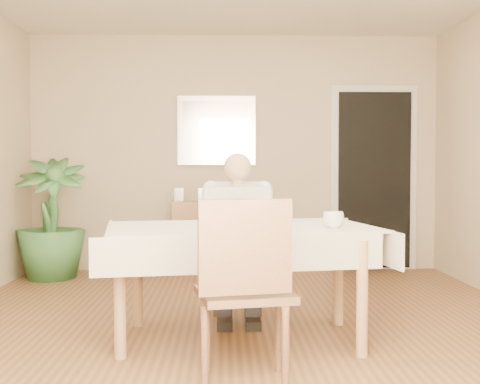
{
  "coord_description": "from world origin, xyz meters",
  "views": [
    {
      "loc": [
        -0.12,
        -4.19,
        1.12
      ],
      "look_at": [
        0.0,
        0.35,
        0.95
      ],
      "focal_mm": 45.0,
      "sensor_mm": 36.0,
      "label": 1
    }
  ],
  "objects_px": {
    "dining_table": "(240,239)",
    "coffee_mug": "(333,220)",
    "chair_near": "(244,282)",
    "seated_man": "(238,227)",
    "potted_palm": "(51,218)",
    "chair_far": "(237,252)",
    "sideboard": "(217,237)"
  },
  "relations": [
    {
      "from": "chair_near",
      "to": "seated_man",
      "type": "xyz_separation_m",
      "value": [
        0.0,
        1.49,
        0.14
      ]
    },
    {
      "from": "dining_table",
      "to": "chair_near",
      "type": "distance_m",
      "value": 0.91
    },
    {
      "from": "coffee_mug",
      "to": "potted_palm",
      "type": "distance_m",
      "value": 3.46
    },
    {
      "from": "chair_far",
      "to": "seated_man",
      "type": "height_order",
      "value": "seated_man"
    },
    {
      "from": "chair_near",
      "to": "coffee_mug",
      "type": "bearing_deg",
      "value": 40.32
    },
    {
      "from": "coffee_mug",
      "to": "chair_far",
      "type": "bearing_deg",
      "value": 119.57
    },
    {
      "from": "seated_man",
      "to": "sideboard",
      "type": "xyz_separation_m",
      "value": [
        -0.19,
        2.01,
        -0.3
      ]
    },
    {
      "from": "seated_man",
      "to": "potted_palm",
      "type": "bearing_deg",
      "value": 138.24
    },
    {
      "from": "dining_table",
      "to": "sideboard",
      "type": "xyz_separation_m",
      "value": [
        -0.19,
        2.6,
        -0.28
      ]
    },
    {
      "from": "seated_man",
      "to": "chair_near",
      "type": "bearing_deg",
      "value": -90.02
    },
    {
      "from": "sideboard",
      "to": "potted_palm",
      "type": "height_order",
      "value": "potted_palm"
    },
    {
      "from": "dining_table",
      "to": "seated_man",
      "type": "relative_size",
      "value": 1.51
    },
    {
      "from": "coffee_mug",
      "to": "seated_man",
      "type": "bearing_deg",
      "value": 127.92
    },
    {
      "from": "chair_near",
      "to": "dining_table",
      "type": "bearing_deg",
      "value": 78.54
    },
    {
      "from": "seated_man",
      "to": "sideboard",
      "type": "distance_m",
      "value": 2.04
    },
    {
      "from": "chair_near",
      "to": "potted_palm",
      "type": "xyz_separation_m",
      "value": [
        -1.88,
        3.17,
        0.07
      ]
    },
    {
      "from": "chair_near",
      "to": "potted_palm",
      "type": "bearing_deg",
      "value": 109.23
    },
    {
      "from": "coffee_mug",
      "to": "sideboard",
      "type": "xyz_separation_m",
      "value": [
        -0.77,
        2.76,
        -0.42
      ]
    },
    {
      "from": "seated_man",
      "to": "sideboard",
      "type": "height_order",
      "value": "seated_man"
    },
    {
      "from": "chair_far",
      "to": "sideboard",
      "type": "bearing_deg",
      "value": 97.76
    },
    {
      "from": "dining_table",
      "to": "sideboard",
      "type": "height_order",
      "value": "sideboard"
    },
    {
      "from": "chair_near",
      "to": "seated_man",
      "type": "height_order",
      "value": "seated_man"
    },
    {
      "from": "seated_man",
      "to": "coffee_mug",
      "type": "height_order",
      "value": "seated_man"
    },
    {
      "from": "chair_near",
      "to": "chair_far",
      "type": "bearing_deg",
      "value": 78.56
    },
    {
      "from": "chair_near",
      "to": "seated_man",
      "type": "relative_size",
      "value": 0.79
    },
    {
      "from": "chair_near",
      "to": "coffee_mug",
      "type": "xyz_separation_m",
      "value": [
        0.58,
        0.74,
        0.25
      ]
    },
    {
      "from": "potted_palm",
      "to": "chair_far",
      "type": "bearing_deg",
      "value": -36.65
    },
    {
      "from": "potted_palm",
      "to": "dining_table",
      "type": "bearing_deg",
      "value": -50.4
    },
    {
      "from": "dining_table",
      "to": "seated_man",
      "type": "xyz_separation_m",
      "value": [
        -0.0,
        0.59,
        0.02
      ]
    },
    {
      "from": "seated_man",
      "to": "potted_palm",
      "type": "relative_size",
      "value": 1.0
    },
    {
      "from": "dining_table",
      "to": "coffee_mug",
      "type": "relative_size",
      "value": 14.26
    },
    {
      "from": "chair_near",
      "to": "sideboard",
      "type": "xyz_separation_m",
      "value": [
        -0.19,
        3.5,
        -0.17
      ]
    }
  ]
}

